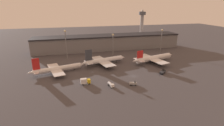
% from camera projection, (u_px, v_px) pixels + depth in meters
% --- Properties ---
extents(ground, '(600.00, 600.00, 0.00)m').
position_uv_depth(ground, '(134.00, 76.00, 124.28)').
color(ground, '#423F44').
extents(terminal_building, '(161.71, 22.95, 16.15)m').
position_uv_depth(terminal_building, '(108.00, 42.00, 196.83)').
color(terminal_building, slate).
rests_on(terminal_building, ground).
extents(airplane_0, '(40.99, 29.44, 13.24)m').
position_uv_depth(airplane_0, '(57.00, 69.00, 129.38)').
color(airplane_0, silver).
rests_on(airplane_0, ground).
extents(airplane_1, '(40.82, 32.11, 14.81)m').
position_uv_depth(airplane_1, '(104.00, 61.00, 146.49)').
color(airplane_1, silver).
rests_on(airplane_1, ground).
extents(airplane_2, '(44.29, 33.73, 12.36)m').
position_uv_depth(airplane_2, '(153.00, 58.00, 152.85)').
color(airplane_2, silver).
rests_on(airplane_2, ground).
extents(service_vehicle_0, '(7.00, 6.82, 2.72)m').
position_uv_depth(service_vehicle_0, '(163.00, 72.00, 128.80)').
color(service_vehicle_0, '#282D38').
rests_on(service_vehicle_0, ground).
extents(service_vehicle_1, '(6.32, 2.97, 3.90)m').
position_uv_depth(service_vehicle_1, '(85.00, 81.00, 111.04)').
color(service_vehicle_1, gold).
rests_on(service_vehicle_1, ground).
extents(service_vehicle_2, '(4.90, 3.18, 2.65)m').
position_uv_depth(service_vehicle_2, '(133.00, 83.00, 109.98)').
color(service_vehicle_2, '#9EA3A8').
rests_on(service_vehicle_2, ground).
extents(service_vehicle_3, '(3.19, 5.88, 2.52)m').
position_uv_depth(service_vehicle_3, '(111.00, 84.00, 107.91)').
color(service_vehicle_3, white).
rests_on(service_vehicle_3, ground).
extents(lamp_post_0, '(1.80, 1.80, 26.51)m').
position_uv_depth(lamp_post_0, '(66.00, 41.00, 160.87)').
color(lamp_post_0, slate).
rests_on(lamp_post_0, ground).
extents(lamp_post_1, '(1.80, 1.80, 21.34)m').
position_uv_depth(lamp_post_1, '(113.00, 41.00, 172.02)').
color(lamp_post_1, slate).
rests_on(lamp_post_1, ground).
extents(lamp_post_2, '(1.80, 1.80, 24.07)m').
position_uv_depth(lamp_post_2, '(161.00, 38.00, 183.54)').
color(lamp_post_2, slate).
rests_on(lamp_post_2, ground).
extents(control_tower, '(9.00, 9.00, 42.29)m').
position_uv_depth(control_tower, '(142.00, 23.00, 233.22)').
color(control_tower, '#99999E').
rests_on(control_tower, ground).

